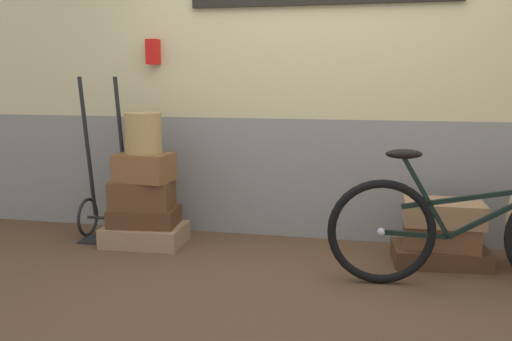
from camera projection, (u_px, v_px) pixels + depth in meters
The scene contains 12 objects.
ground at pixel (295, 273), 3.73m from camera, with size 10.20×5.20×0.06m, color #513823.
station_building at pixel (315, 65), 4.31m from camera, with size 8.20×0.74×2.75m.
suitcase_0 at pixel (145, 235), 4.27m from camera, with size 0.61×0.42×0.15m, color #937051.
suitcase_1 at pixel (145, 216), 4.25m from camera, with size 0.51×0.34×0.14m, color #4C2D19.
suitcase_2 at pixel (142, 194), 4.21m from camera, with size 0.46×0.30×0.21m, color brown.
suitcase_3 at pixel (144, 167), 4.17m from camera, with size 0.41×0.29×0.21m, color brown.
suitcase_4 at pixel (440, 255), 3.82m from camera, with size 0.63×0.39×0.12m, color #4C2D19.
suitcase_5 at pixel (441, 234), 3.82m from camera, with size 0.51×0.36×0.17m, color brown.
suitcase_6 at pixel (443, 212), 3.76m from camera, with size 0.52×0.35×0.16m, color #9E754C.
wicker_basket at pixel (143, 133), 4.14m from camera, with size 0.28×0.28×0.31m, color #A8844C.
luggage_trolley at pixel (106, 203), 4.40m from camera, with size 0.38×0.38×1.29m.
bicycle at pixel (469, 231), 3.34m from camera, with size 1.72×0.46×0.86m.
Camera 1 is at (0.50, -3.53, 1.28)m, focal length 38.55 mm.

